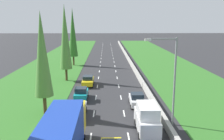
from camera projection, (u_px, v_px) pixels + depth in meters
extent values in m
plane|color=#28282B|center=(107.00, 64.00, 60.82)|extent=(300.00, 300.00, 0.00)
cube|color=#2D6623|center=(56.00, 64.00, 60.51)|extent=(14.00, 140.00, 0.04)
cube|color=#2D6623|center=(165.00, 64.00, 61.15)|extent=(14.00, 140.00, 0.04)
cube|color=#9E9B93|center=(130.00, 62.00, 60.87)|extent=(0.44, 120.00, 0.85)
cube|color=white|center=(91.00, 138.00, 22.56)|extent=(0.14, 2.00, 0.01)
cube|color=white|center=(94.00, 114.00, 28.44)|extent=(0.14, 2.00, 0.01)
cube|color=white|center=(96.00, 98.00, 34.32)|extent=(0.14, 2.00, 0.01)
cube|color=white|center=(97.00, 86.00, 40.20)|extent=(0.14, 2.00, 0.01)
cube|color=white|center=(98.00, 78.00, 46.07)|extent=(0.14, 2.00, 0.01)
cube|color=white|center=(99.00, 71.00, 51.95)|extent=(0.14, 2.00, 0.01)
cube|color=white|center=(100.00, 66.00, 57.83)|extent=(0.14, 2.00, 0.01)
cube|color=white|center=(101.00, 62.00, 63.71)|extent=(0.14, 2.00, 0.01)
cube|color=white|center=(101.00, 58.00, 69.59)|extent=(0.14, 2.00, 0.01)
cube|color=white|center=(101.00, 56.00, 75.47)|extent=(0.14, 2.00, 0.01)
cube|color=white|center=(102.00, 53.00, 81.35)|extent=(0.14, 2.00, 0.01)
cube|color=white|center=(102.00, 51.00, 87.23)|extent=(0.14, 2.00, 0.01)
cube|color=white|center=(102.00, 49.00, 93.11)|extent=(0.14, 2.00, 0.01)
cube|color=white|center=(102.00, 47.00, 98.99)|extent=(0.14, 2.00, 0.01)
cube|color=white|center=(103.00, 46.00, 104.87)|extent=(0.14, 2.00, 0.01)
cube|color=white|center=(103.00, 44.00, 110.75)|extent=(0.14, 2.00, 0.01)
cube|color=white|center=(103.00, 43.00, 116.63)|extent=(0.14, 2.00, 0.01)
cube|color=white|center=(129.00, 137.00, 22.64)|extent=(0.14, 2.00, 0.01)
cube|color=white|center=(124.00, 113.00, 28.52)|extent=(0.14, 2.00, 0.01)
cube|color=white|center=(121.00, 97.00, 34.40)|extent=(0.14, 2.00, 0.01)
cube|color=white|center=(119.00, 86.00, 40.28)|extent=(0.14, 2.00, 0.01)
cube|color=white|center=(117.00, 78.00, 46.16)|extent=(0.14, 2.00, 0.01)
cube|color=white|center=(116.00, 71.00, 52.04)|extent=(0.14, 2.00, 0.01)
cube|color=white|center=(115.00, 66.00, 57.92)|extent=(0.14, 2.00, 0.01)
cube|color=white|center=(114.00, 62.00, 63.80)|extent=(0.14, 2.00, 0.01)
cube|color=white|center=(113.00, 58.00, 69.68)|extent=(0.14, 2.00, 0.01)
cube|color=white|center=(113.00, 55.00, 75.55)|extent=(0.14, 2.00, 0.01)
cube|color=white|center=(112.00, 53.00, 81.43)|extent=(0.14, 2.00, 0.01)
cube|color=white|center=(112.00, 51.00, 87.31)|extent=(0.14, 2.00, 0.01)
cube|color=white|center=(112.00, 49.00, 93.19)|extent=(0.14, 2.00, 0.01)
cube|color=white|center=(111.00, 47.00, 99.07)|extent=(0.14, 2.00, 0.01)
cube|color=white|center=(111.00, 46.00, 104.95)|extent=(0.14, 2.00, 0.01)
cube|color=white|center=(111.00, 44.00, 110.83)|extent=(0.14, 2.00, 0.01)
cube|color=white|center=(110.00, 43.00, 116.71)|extent=(0.14, 2.00, 0.01)
cube|color=yellow|center=(71.00, 118.00, 21.73)|extent=(2.40, 2.20, 2.50)
cube|color=#19389E|center=(62.00, 139.00, 17.05)|extent=(2.44, 7.20, 3.30)
cylinder|color=black|center=(59.00, 138.00, 21.77)|extent=(0.22, 0.64, 0.64)
cylinder|color=black|center=(84.00, 138.00, 21.83)|extent=(0.22, 0.64, 0.64)
cube|color=silver|center=(77.00, 110.00, 27.53)|extent=(1.76, 4.50, 0.72)
cube|color=#19232D|center=(77.00, 105.00, 27.25)|extent=(1.56, 1.90, 0.60)
cylinder|color=black|center=(72.00, 109.00, 28.94)|extent=(0.22, 0.64, 0.64)
cylinder|color=black|center=(86.00, 109.00, 28.98)|extent=(0.22, 0.64, 0.64)
cylinder|color=black|center=(68.00, 118.00, 26.21)|extent=(0.22, 0.64, 0.64)
cylinder|color=black|center=(83.00, 118.00, 26.25)|extent=(0.22, 0.64, 0.64)
cube|color=teal|center=(81.00, 94.00, 33.49)|extent=(1.68, 3.90, 0.76)
cube|color=#19232D|center=(81.00, 90.00, 33.06)|extent=(1.52, 1.60, 0.64)
cylinder|color=black|center=(77.00, 94.00, 34.74)|extent=(0.22, 0.64, 0.64)
cylinder|color=black|center=(88.00, 94.00, 34.77)|extent=(0.22, 0.64, 0.64)
cylinder|color=black|center=(75.00, 100.00, 32.37)|extent=(0.22, 0.64, 0.64)
cylinder|color=black|center=(86.00, 100.00, 32.40)|extent=(0.22, 0.64, 0.64)
cube|color=yellow|center=(88.00, 81.00, 40.76)|extent=(1.76, 4.50, 0.72)
cube|color=#19232D|center=(88.00, 78.00, 40.48)|extent=(1.56, 1.90, 0.60)
cylinder|color=black|center=(84.00, 81.00, 42.17)|extent=(0.22, 0.64, 0.64)
cylinder|color=black|center=(93.00, 81.00, 42.21)|extent=(0.22, 0.64, 0.64)
cylinder|color=black|center=(82.00, 86.00, 39.44)|extent=(0.22, 0.64, 0.64)
cylinder|color=black|center=(92.00, 86.00, 39.48)|extent=(0.22, 0.64, 0.64)
cube|color=white|center=(147.00, 122.00, 23.68)|extent=(1.90, 4.90, 1.40)
cube|color=white|center=(148.00, 110.00, 23.14)|extent=(1.80, 3.10, 1.10)
cylinder|color=black|center=(136.00, 122.00, 25.29)|extent=(0.22, 0.64, 0.64)
cylinder|color=black|center=(153.00, 122.00, 25.33)|extent=(0.22, 0.64, 0.64)
cylinder|color=black|center=(140.00, 136.00, 22.31)|extent=(0.22, 0.64, 0.64)
cylinder|color=black|center=(159.00, 135.00, 22.35)|extent=(0.22, 0.64, 0.64)
cube|color=white|center=(137.00, 100.00, 30.93)|extent=(1.68, 3.90, 0.76)
cube|color=#19232D|center=(137.00, 96.00, 30.49)|extent=(1.52, 1.60, 0.64)
cylinder|color=black|center=(130.00, 100.00, 32.17)|extent=(0.22, 0.64, 0.64)
cylinder|color=black|center=(141.00, 100.00, 32.20)|extent=(0.22, 0.64, 0.64)
cylinder|color=black|center=(132.00, 107.00, 29.80)|extent=(0.22, 0.64, 0.64)
cylinder|color=black|center=(144.00, 107.00, 29.84)|extent=(0.22, 0.64, 0.64)
cylinder|color=#4C3823|center=(45.00, 105.00, 28.13)|extent=(0.40, 0.40, 2.20)
cone|color=#4C7F38|center=(42.00, 54.00, 26.98)|extent=(2.09, 2.09, 9.47)
cylinder|color=#4C3823|center=(66.00, 75.00, 43.83)|extent=(0.40, 0.40, 2.20)
cone|color=#4C7F38|center=(65.00, 37.00, 42.50)|extent=(2.14, 2.14, 11.21)
cylinder|color=#4C3823|center=(74.00, 61.00, 58.94)|extent=(0.40, 0.40, 2.20)
cone|color=#2D6623|center=(73.00, 32.00, 57.60)|extent=(2.14, 2.14, 11.29)
cylinder|color=gray|center=(175.00, 82.00, 24.56)|extent=(0.20, 0.20, 9.00)
cylinder|color=gray|center=(162.00, 39.00, 23.66)|extent=(2.80, 0.12, 0.12)
cube|color=silver|center=(148.00, 40.00, 23.65)|extent=(0.60, 0.28, 0.20)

